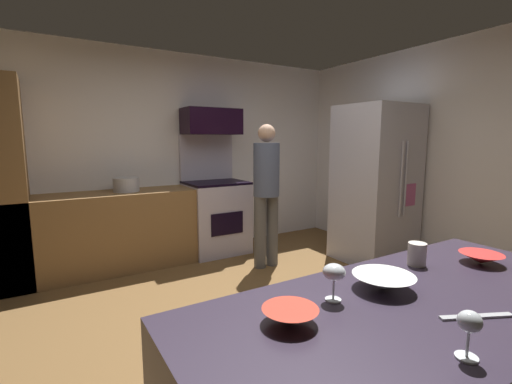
% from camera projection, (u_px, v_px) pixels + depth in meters
% --- Properties ---
extents(ground_plane, '(5.20, 4.80, 0.02)m').
position_uv_depth(ground_plane, '(266.00, 326.00, 2.87)').
color(ground_plane, brown).
extents(wall_back, '(5.20, 0.12, 2.60)m').
position_uv_depth(wall_back, '(171.00, 155.00, 4.66)').
color(wall_back, silver).
rests_on(wall_back, ground).
extents(wall_right, '(0.12, 4.80, 2.60)m').
position_uv_depth(wall_right, '(456.00, 157.00, 3.98)').
color(wall_right, silver).
rests_on(wall_right, ground).
extents(lower_cabinet_run, '(2.40, 0.60, 0.90)m').
position_uv_depth(lower_cabinet_run, '(106.00, 232.00, 4.02)').
color(lower_cabinet_run, brown).
rests_on(lower_cabinet_run, ground).
extents(oven_range, '(0.76, 0.65, 1.56)m').
position_uv_depth(oven_range, '(216.00, 214.00, 4.71)').
color(oven_range, '#BBB3C6').
rests_on(oven_range, ground).
extents(microwave, '(0.74, 0.38, 0.33)m').
position_uv_depth(microwave, '(211.00, 122.00, 4.60)').
color(microwave, black).
rests_on(microwave, oven_range).
extents(refrigerator, '(0.82, 0.79, 1.90)m').
position_uv_depth(refrigerator, '(375.00, 184.00, 4.35)').
color(refrigerator, silver).
rests_on(refrigerator, ground).
extents(person_cook, '(0.31, 0.30, 1.67)m').
position_uv_depth(person_cook, '(266.00, 188.00, 4.09)').
color(person_cook, '#565656').
rests_on(person_cook, ground).
extents(mixing_bowl_large, '(0.19, 0.19, 0.05)m').
position_uv_depth(mixing_bowl_large, '(290.00, 316.00, 1.14)').
color(mixing_bowl_large, red).
rests_on(mixing_bowl_large, counter_island).
extents(mixing_bowl_small, '(0.20, 0.20, 0.05)m').
position_uv_depth(mixing_bowl_small, '(481.00, 258.00, 1.70)').
color(mixing_bowl_small, red).
rests_on(mixing_bowl_small, counter_island).
extents(mixing_bowl_prep, '(0.25, 0.25, 0.06)m').
position_uv_depth(mixing_bowl_prep, '(383.00, 282.00, 1.41)').
color(mixing_bowl_prep, white).
rests_on(mixing_bowl_prep, counter_island).
extents(wine_glass_near, '(0.06, 0.06, 0.14)m').
position_uv_depth(wine_glass_near, '(469.00, 325.00, 0.95)').
color(wine_glass_near, silver).
rests_on(wine_glass_near, counter_island).
extents(wine_glass_mid, '(0.08, 0.08, 0.14)m').
position_uv_depth(wine_glass_mid, '(334.00, 273.00, 1.29)').
color(wine_glass_mid, silver).
rests_on(wine_glass_mid, counter_island).
extents(mug_coffee, '(0.08, 0.08, 0.11)m').
position_uv_depth(mug_coffee, '(417.00, 254.00, 1.67)').
color(mug_coffee, silver).
rests_on(mug_coffee, counter_island).
extents(knife_chef, '(0.24, 0.13, 0.01)m').
position_uv_depth(knife_chef, '(476.00, 316.00, 1.18)').
color(knife_chef, '#B7BABF').
rests_on(knife_chef, counter_island).
extents(stock_pot, '(0.29, 0.29, 0.16)m').
position_uv_depth(stock_pot, '(126.00, 185.00, 4.07)').
color(stock_pot, '#B5B5BB').
rests_on(stock_pot, lower_cabinet_run).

